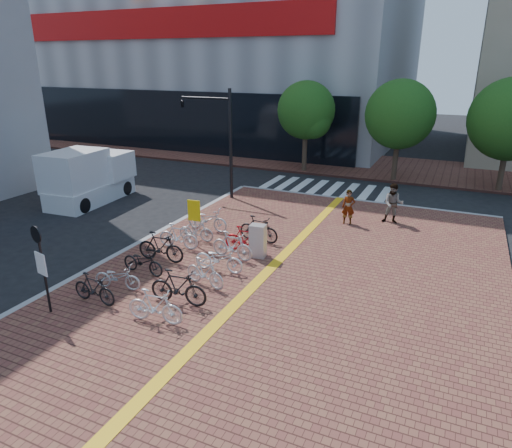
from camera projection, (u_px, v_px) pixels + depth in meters
The scene contains 28 objects.
ground at pixel (194, 285), 15.70m from camera, with size 120.00×120.00×0.00m, color black.
sidewalk at pixel (190, 402), 10.22m from camera, with size 14.00×34.00×0.15m, color brown.
tactile_strip at pixel (154, 387), 10.58m from camera, with size 0.40×34.00×0.01m, color yellow.
kerb_north at pixel (358, 201), 24.78m from camera, with size 14.00×0.25×0.15m, color gray.
far_sidewalk at pixel (345, 164), 33.65m from camera, with size 70.00×8.00×0.15m, color brown.
crosswalk at pixel (324, 189), 27.49m from camera, with size 7.50×4.00×0.01m.
street_trees at pixel (418, 117), 27.29m from camera, with size 16.20×4.60×6.35m.
bike_0 at pixel (94, 288), 14.11m from camera, with size 0.46×1.63×0.98m, color black.
bike_1 at pixel (117, 277), 15.01m from camera, with size 0.56×1.61×0.85m, color silver.
bike_2 at pixel (143, 262), 16.08m from camera, with size 0.60×1.73×0.91m, color black.
bike_3 at pixel (161, 247), 17.05m from camera, with size 0.54×1.91×1.15m, color black.
bike_4 at pixel (178, 236), 18.23m from camera, with size 0.49×1.73×1.04m, color white.
bike_5 at pixel (196, 230), 19.00m from camera, with size 0.44×1.54×0.93m, color #B3B3B8.
bike_6 at pixel (207, 219), 20.18m from camera, with size 0.68×1.95×1.03m, color silver.
bike_7 at pixel (155, 306), 13.03m from camera, with size 0.49×1.73×1.04m, color white.
bike_8 at pixel (178, 287), 14.02m from camera, with size 0.54×1.90×1.14m, color black.
bike_9 at pixel (205, 273), 15.17m from camera, with size 0.46×1.63×0.98m, color silver.
bike_10 at pixel (219, 259), 16.25m from camera, with size 0.64×1.85×0.97m, color white.
bike_11 at pixel (232, 245), 17.28m from camera, with size 0.50×1.77×1.06m, color silver.
bike_12 at pixel (246, 239), 17.94m from camera, with size 0.49×1.72×1.04m, color #A70B13.
bike_13 at pixel (259, 229), 18.94m from camera, with size 0.51×1.81×1.09m, color black.
pedestrian_a at pixel (348, 207), 20.91m from camera, with size 0.59×0.39×1.61m, color gray.
pedestrian_b at pixel (393, 204), 20.97m from camera, with size 0.91×0.71×1.87m, color #515967.
utility_box at pixel (258, 241), 17.41m from camera, with size 0.59×0.43×1.29m, color #B9BABE.
yellow_sign at pixel (194, 215), 18.10m from camera, with size 0.53×0.14×1.97m.
notice_sign at pixel (41, 259), 13.13m from camera, with size 0.51×0.17×2.78m.
traffic_light_pole at pixel (208, 123), 24.37m from camera, with size 3.12×1.20×5.81m.
box_truck at pixel (88, 178), 24.47m from camera, with size 2.52×5.16×2.90m.
Camera 1 is at (7.76, -11.91, 7.30)m, focal length 32.00 mm.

